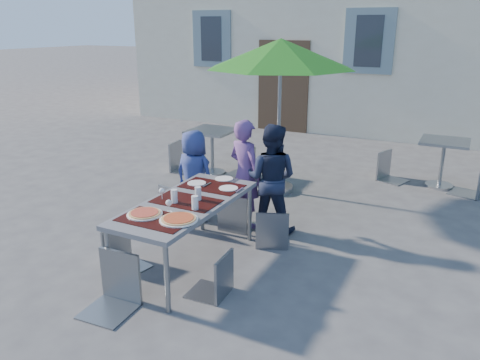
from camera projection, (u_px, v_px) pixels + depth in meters
The scene contains 22 objects.
ground at pixel (187, 293), 4.66m from camera, with size 90.00×90.00×0.00m, color #444447.
dining_table at pixel (186, 206), 5.01m from camera, with size 0.80×1.85×0.76m.
pizza_near_left at pixel (145, 213), 4.62m from camera, with size 0.35×0.35×0.03m.
pizza_near_right at pixel (179, 219), 4.49m from camera, with size 0.38×0.38×0.03m.
glassware at pixel (184, 197), 4.88m from camera, with size 0.54×0.48×0.15m.
place_settings at pixel (217, 183), 5.53m from camera, with size 0.68×0.51×0.01m.
child_0 at pixel (194, 175), 6.34m from camera, with size 0.60×0.39×1.22m, color navy.
child_1 at pixel (245, 174), 6.03m from camera, with size 0.52×0.34×1.43m, color #633D7D.
child_2 at pixel (271, 178), 5.90m from camera, with size 0.68×0.39×1.40m, color #192038.
chair_0 at pixel (177, 181), 6.06m from camera, with size 0.56×0.56×1.04m.
chair_1 at pixel (235, 190), 5.94m from camera, with size 0.43×0.44×0.93m.
chair_2 at pixel (273, 207), 5.50m from camera, with size 0.51×0.51×0.88m.
chair_3 at pixel (120, 225), 5.04m from camera, with size 0.44×0.44×0.86m.
chair_4 at pixel (215, 250), 4.48m from camera, with size 0.40×0.39×0.85m.
chair_5 at pixel (111, 250), 4.26m from camera, with size 0.47×0.47×1.00m.
patio_umbrella at pixel (281, 55), 6.87m from camera, with size 2.26×2.26×2.36m.
cafe_table_0 at pixel (212, 143), 8.23m from camera, with size 0.75×0.75×0.81m.
bg_chair_l_0 at pixel (180, 139), 8.41m from camera, with size 0.49×0.48×1.00m.
bg_chair_r_0 at pixel (244, 145), 8.11m from camera, with size 0.47×0.47×0.95m.
cafe_table_1 at pixel (443, 154), 7.56m from camera, with size 0.73×0.73×0.79m.
bg_chair_l_1 at pixel (391, 149), 7.91m from camera, with size 0.54×0.54×0.94m.
bg_chair_r_1 at pixel (479, 158), 7.14m from camera, with size 0.56×0.56×1.03m.
Camera 1 is at (2.30, -3.39, 2.54)m, focal length 35.00 mm.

